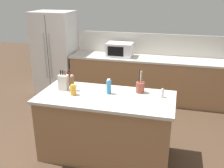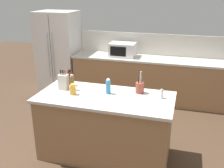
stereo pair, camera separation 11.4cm
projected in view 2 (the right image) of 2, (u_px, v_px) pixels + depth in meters
name	position (u px, v px, depth m)	size (l,w,h in m)	color
ground_plane	(105.00, 154.00, 3.90)	(14.00, 14.00, 0.00)	#473323
back_counter_run	(149.00, 79.00, 5.63)	(3.32, 0.66, 0.94)	#936B47
wall_backsplash	(153.00, 44.00, 5.67)	(3.28, 0.03, 0.46)	beige
kitchen_island	(105.00, 126.00, 3.73)	(1.87, 0.87, 0.94)	#936B47
refrigerator	(59.00, 52.00, 6.09)	(0.89, 0.75, 1.84)	white
microwave	(123.00, 50.00, 5.58)	(0.54, 0.39, 0.29)	white
knife_block	(64.00, 82.00, 3.77)	(0.13, 0.10, 0.29)	beige
utensil_crock	(140.00, 87.00, 3.65)	(0.12, 0.12, 0.32)	brown
spice_jar_paprika	(62.00, 82.00, 3.93)	(0.05, 0.05, 0.11)	#B73D1E
salt_shaker	(162.00, 94.00, 3.48)	(0.05, 0.05, 0.13)	silver
vinegar_bottle	(70.00, 78.00, 3.93)	(0.07, 0.07, 0.24)	maroon
dish_soap_bottle	(108.00, 87.00, 3.62)	(0.07, 0.07, 0.21)	#3384BC
pepper_grinder	(72.00, 83.00, 3.75)	(0.06, 0.06, 0.23)	brown
honey_jar	(73.00, 89.00, 3.60)	(0.08, 0.08, 0.15)	gold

